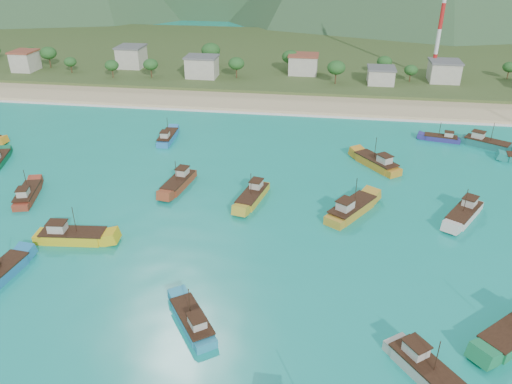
# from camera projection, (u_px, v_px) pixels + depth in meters

# --- Properties ---
(ground) EXTENTS (600.00, 600.00, 0.00)m
(ground) POSITION_uv_depth(u_px,v_px,m) (250.00, 267.00, 73.22)
(ground) COLOR #0C8388
(ground) RESTS_ON ground
(beach) EXTENTS (400.00, 18.00, 1.20)m
(beach) POSITION_uv_depth(u_px,v_px,m) (293.00, 104.00, 142.45)
(beach) COLOR beige
(beach) RESTS_ON ground
(land) EXTENTS (400.00, 110.00, 2.40)m
(land) POSITION_uv_depth(u_px,v_px,m) (306.00, 57.00, 195.91)
(land) COLOR #385123
(land) RESTS_ON ground
(surf_line) EXTENTS (400.00, 2.50, 0.08)m
(surf_line) POSITION_uv_depth(u_px,v_px,m) (290.00, 115.00, 134.12)
(surf_line) COLOR white
(surf_line) RESTS_ON ground
(village) EXTENTS (212.80, 26.73, 7.51)m
(village) POSITION_uv_depth(u_px,v_px,m) (339.00, 70.00, 158.63)
(village) COLOR beige
(village) RESTS_ON ground
(vegetation) EXTENTS (276.44, 26.43, 8.71)m
(vegetation) POSITION_uv_depth(u_px,v_px,m) (267.00, 65.00, 162.60)
(vegetation) COLOR #235623
(vegetation) RESTS_ON ground
(radio_tower) EXTENTS (1.20, 1.20, 45.87)m
(radio_tower) POSITION_uv_depth(u_px,v_px,m) (444.00, 3.00, 150.96)
(radio_tower) COLOR red
(radio_tower) RESTS_ON ground
(boat_1) EXTENTS (7.84, 9.41, 5.64)m
(boat_1) POSITION_uv_depth(u_px,v_px,m) (193.00, 322.00, 62.01)
(boat_1) COLOR teal
(boat_1) RESTS_ON ground
(boat_3) EXTENTS (9.69, 11.05, 6.74)m
(boat_3) POSITION_uv_depth(u_px,v_px,m) (377.00, 163.00, 103.93)
(boat_3) COLOR #C38321
(boat_3) RESTS_ON ground
(boat_4) EXTENTS (5.47, 10.27, 5.82)m
(boat_4) POSITION_uv_depth(u_px,v_px,m) (28.00, 195.00, 91.74)
(boat_4) COLOR maroon
(boat_4) RESTS_ON ground
(boat_5) EXTENTS (3.22, 9.82, 5.75)m
(boat_5) POSITION_uv_depth(u_px,v_px,m) (168.00, 138.00, 117.29)
(boat_5) COLOR #2677BE
(boat_5) RESTS_ON ground
(boat_14) EXTENTS (9.00, 10.41, 6.31)m
(boat_14) POSITION_uv_depth(u_px,v_px,m) (427.00, 372.00, 54.87)
(boat_14) COLOR #B8B5A8
(boat_14) RESTS_ON ground
(boat_17) EXTENTS (8.28, 10.78, 6.32)m
(boat_17) POSITION_uv_depth(u_px,v_px,m) (464.00, 214.00, 85.39)
(boat_17) COLOR beige
(boat_17) RESTS_ON ground
(boat_23) EXTENTS (9.39, 11.85, 7.01)m
(boat_23) POSITION_uv_depth(u_px,v_px,m) (351.00, 210.00, 86.54)
(boat_23) COLOR #B48A27
(boat_23) RESTS_ON ground
(boat_25) EXTENTS (5.25, 10.87, 6.17)m
(boat_25) POSITION_uv_depth(u_px,v_px,m) (253.00, 196.00, 91.15)
(boat_25) COLOR gold
(boat_25) RESTS_ON ground
(boat_26) EXTENTS (8.58, 4.04, 4.88)m
(boat_26) POSITION_uv_depth(u_px,v_px,m) (441.00, 139.00, 117.19)
(boat_26) COLOR navy
(boat_26) RESTS_ON ground
(boat_29) EXTENTS (4.66, 10.78, 6.16)m
(boat_29) POSITION_uv_depth(u_px,v_px,m) (179.00, 183.00, 96.02)
(boat_29) COLOR brown
(boat_29) RESTS_ON ground
(boat_31) EXTENTS (11.52, 4.35, 6.66)m
(boat_31) POSITION_uv_depth(u_px,v_px,m) (72.00, 237.00, 78.98)
(boat_31) COLOR gold
(boat_31) RESTS_ON ground
(boat_32) EXTENTS (10.94, 8.24, 6.39)m
(boat_32) POSITION_uv_depth(u_px,v_px,m) (486.00, 144.00, 113.72)
(boat_32) COLOR #1D6663
(boat_32) RESTS_ON ground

